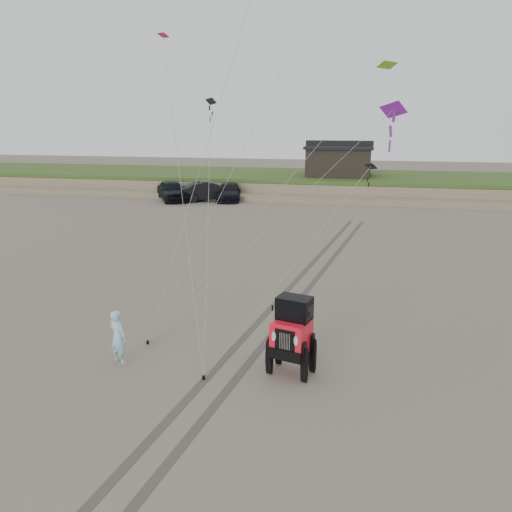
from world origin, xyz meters
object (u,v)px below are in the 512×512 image
object	(u,v)px
cabin	(339,160)
truck_c	(229,192)
man	(118,337)
truck_b	(209,191)
truck_a	(172,190)
jeep	(291,344)

from	to	relation	value
cabin	truck_c	xyz separation A→B (m)	(-9.37, -6.43, -2.49)
truck_c	man	xyz separation A→B (m)	(4.92, -30.88, 0.07)
truck_b	cabin	bearing A→B (deg)	-84.18
truck_b	man	distance (m)	30.87
truck_a	man	xyz separation A→B (m)	(9.83, -29.63, -0.07)
truck_b	jeep	distance (m)	31.96
truck_c	jeep	distance (m)	32.08
cabin	truck_c	distance (m)	11.64
cabin	jeep	bearing A→B (deg)	-89.00
truck_b	truck_c	xyz separation A→B (m)	(1.60, 0.70, -0.11)
truck_a	truck_b	distance (m)	3.36
truck_c	truck_a	bearing A→B (deg)	-177.47
cabin	jeep	xyz separation A→B (m)	(0.64, -36.90, -2.34)
truck_b	man	size ratio (longest dim) A/B	3.17
truck_b	jeep	xyz separation A→B (m)	(11.62, -29.77, 0.04)
jeep	cabin	bearing A→B (deg)	105.66
cabin	truck_b	xyz separation A→B (m)	(-10.97, -7.13, -2.38)
truck_b	truck_c	bearing A→B (deg)	-93.52
truck_a	truck_c	size ratio (longest dim) A/B	1.02
truck_a	truck_b	bearing A→B (deg)	-23.47
cabin	man	world-z (taller)	cabin
truck_a	truck_b	xyz separation A→B (m)	(3.31, 0.55, -0.03)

